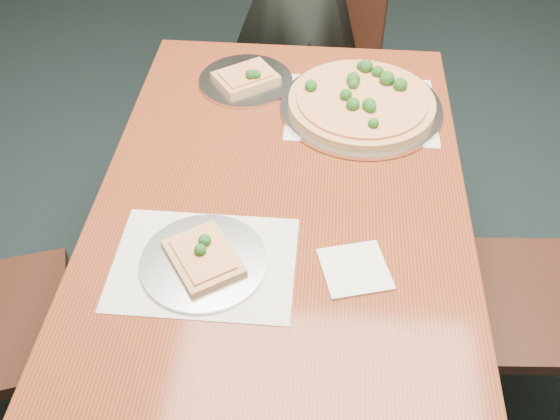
# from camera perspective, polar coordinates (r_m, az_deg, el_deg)

# --- Properties ---
(ground) EXTENTS (8.00, 8.00, 0.00)m
(ground) POSITION_cam_1_polar(r_m,az_deg,el_deg) (2.11, 5.37, -13.77)
(ground) COLOR black
(ground) RESTS_ON ground
(dining_table) EXTENTS (0.90, 1.50, 0.75)m
(dining_table) POSITION_cam_1_polar(r_m,az_deg,el_deg) (1.55, 0.00, -2.39)
(dining_table) COLOR #5E2512
(dining_table) RESTS_ON ground
(chair_far) EXTENTS (0.53, 0.53, 0.91)m
(chair_far) POSITION_cam_1_polar(r_m,az_deg,el_deg) (2.51, 3.77, 14.19)
(chair_far) COLOR black
(chair_far) RESTS_ON ground
(placemat_main) EXTENTS (0.42, 0.32, 0.00)m
(placemat_main) POSITION_cam_1_polar(r_m,az_deg,el_deg) (1.81, 7.40, 9.16)
(placemat_main) COLOR white
(placemat_main) RESTS_ON dining_table
(placemat_near) EXTENTS (0.40, 0.30, 0.00)m
(placemat_near) POSITION_cam_1_polar(r_m,az_deg,el_deg) (1.38, -6.95, -4.85)
(placemat_near) COLOR white
(placemat_near) RESTS_ON dining_table
(pizza_pan) EXTENTS (0.46, 0.46, 0.08)m
(pizza_pan) POSITION_cam_1_polar(r_m,az_deg,el_deg) (1.80, 7.49, 9.79)
(pizza_pan) COLOR silver
(pizza_pan) RESTS_ON dining_table
(slice_plate_near) EXTENTS (0.28, 0.28, 0.05)m
(slice_plate_near) POSITION_cam_1_polar(r_m,az_deg,el_deg) (1.37, -7.00, -4.50)
(slice_plate_near) COLOR silver
(slice_plate_near) RESTS_ON dining_table
(slice_plate_far) EXTENTS (0.28, 0.28, 0.06)m
(slice_plate_far) POSITION_cam_1_polar(r_m,az_deg,el_deg) (1.90, -3.12, 11.89)
(slice_plate_far) COLOR silver
(slice_plate_far) RESTS_ON dining_table
(napkin) EXTENTS (0.17, 0.17, 0.01)m
(napkin) POSITION_cam_1_polar(r_m,az_deg,el_deg) (1.37, 6.86, -5.38)
(napkin) COLOR white
(napkin) RESTS_ON dining_table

